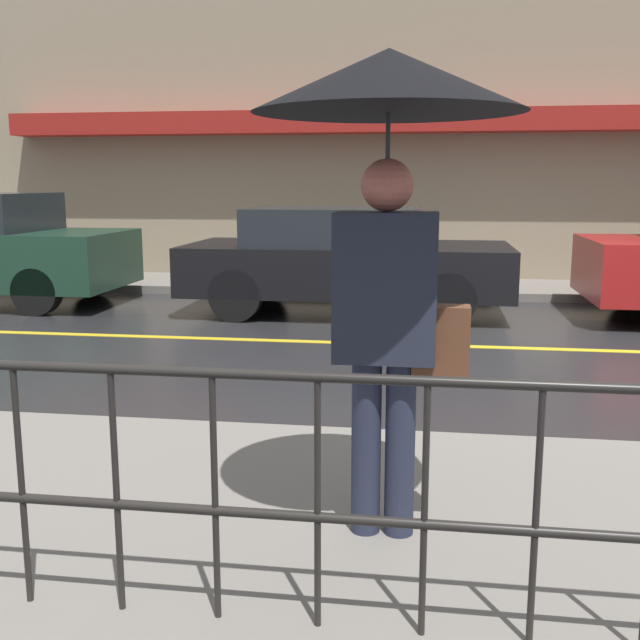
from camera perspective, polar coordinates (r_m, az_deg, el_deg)
ground_plane at (r=7.94m, az=18.79°, el=-2.18°), size 80.00×80.00×0.00m
sidewalk_far at (r=11.75m, az=15.45°, el=2.24°), size 28.00×1.67×0.12m
lane_marking at (r=7.94m, az=18.79°, el=-2.15°), size 25.20×0.12×0.01m
building_storefront at (r=12.68m, az=15.62°, el=16.90°), size 28.00×0.85×6.40m
pedestrian at (r=3.15m, az=5.28°, el=12.92°), size 1.12×1.12×2.07m
car_black at (r=9.62m, az=1.88°, el=4.71°), size 4.09×1.86×1.34m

